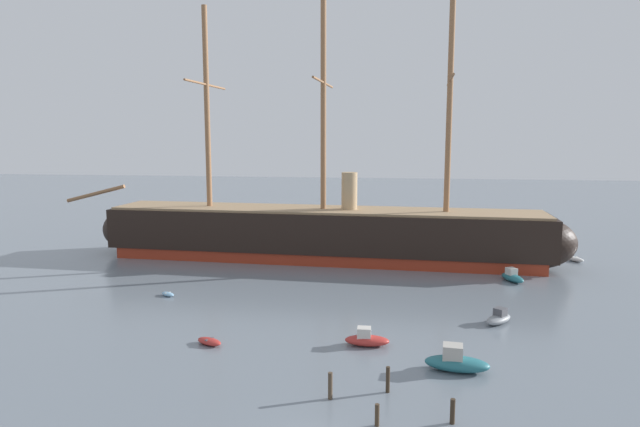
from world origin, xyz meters
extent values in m
cube|color=maroon|center=(-5.63, 47.31, 0.76)|extent=(58.64, 11.10, 1.52)
cube|color=black|center=(-5.63, 47.31, 4.23)|extent=(61.09, 11.56, 5.43)
ellipsoid|color=black|center=(-33.56, 48.44, 3.47)|extent=(11.26, 8.64, 6.95)
ellipsoid|color=black|center=(22.30, 46.18, 3.47)|extent=(11.26, 8.64, 6.95)
cube|color=#9E7F5B|center=(-5.63, 47.31, 7.11)|extent=(59.84, 10.78, 0.33)
cylinder|color=#936642|center=(-22.33, 47.98, 21.05)|extent=(0.76, 0.76, 28.21)
cylinder|color=#936642|center=(-22.33, 47.98, 24.44)|extent=(0.89, 14.58, 0.30)
cylinder|color=#936642|center=(-5.63, 47.31, 21.05)|extent=(0.76, 0.76, 28.21)
cylinder|color=#936642|center=(-5.63, 47.31, 24.44)|extent=(0.89, 14.58, 0.30)
cylinder|color=#936642|center=(11.07, 46.63, 21.05)|extent=(0.76, 0.76, 28.21)
cylinder|color=#936642|center=(11.07, 46.63, 24.44)|extent=(0.89, 14.58, 0.30)
cylinder|color=#936642|center=(-40.38, 48.71, 8.70)|extent=(9.62, 0.93, 2.89)
cylinder|color=tan|center=(-1.99, 47.16, 9.66)|extent=(2.17, 2.17, 5.43)
ellipsoid|color=#B22D28|center=(-10.75, 14.46, 0.28)|extent=(2.63, 1.93, 0.57)
cube|color=#4C4C51|center=(-10.75, 14.46, 0.50)|extent=(0.56, 0.91, 0.09)
ellipsoid|color=#236670|center=(9.20, 12.13, 0.55)|extent=(4.91, 2.44, 1.10)
cube|color=#B2ADA3|center=(8.87, 12.16, 1.44)|extent=(1.57, 1.42, 1.10)
ellipsoid|color=#B22D28|center=(2.31, 16.15, 0.43)|extent=(3.73, 1.63, 0.86)
cube|color=beige|center=(2.06, 16.15, 1.12)|extent=(1.15, 1.03, 0.86)
ellipsoid|color=#7FB2D6|center=(-20.01, 27.32, 0.22)|extent=(1.98, 1.61, 0.43)
cube|color=beige|center=(-20.01, 27.32, 0.38)|extent=(0.49, 0.67, 0.07)
ellipsoid|color=gray|center=(14.13, 23.32, 0.40)|extent=(3.30, 3.54, 0.80)
cube|color=#4C4C51|center=(14.28, 23.51, 1.04)|extent=(1.38, 1.40, 0.80)
ellipsoid|color=#236670|center=(18.45, 38.96, 0.44)|extent=(3.00, 4.08, 0.88)
cube|color=beige|center=(18.34, 39.20, 1.14)|extent=(1.41, 1.47, 0.88)
ellipsoid|color=orange|center=(-26.73, 53.35, 0.55)|extent=(4.68, 1.96, 1.09)
cube|color=#B2ADA3|center=(-26.40, 53.35, 1.42)|extent=(1.43, 1.27, 1.09)
ellipsoid|color=silver|center=(29.21, 51.18, 0.32)|extent=(2.55, 2.85, 0.63)
cube|color=beige|center=(29.21, 51.18, 0.56)|extent=(0.94, 0.79, 0.10)
cylinder|color=#423323|center=(3.63, 3.47, 0.69)|extent=(0.28, 0.28, 1.38)
cylinder|color=#4C3D2D|center=(0.42, 6.45, 0.92)|extent=(0.30, 0.30, 1.84)
cylinder|color=#382B1E|center=(8.14, 4.39, 0.79)|extent=(0.30, 0.30, 1.58)
cylinder|color=#382B1E|center=(4.18, 7.95, 0.91)|extent=(0.27, 0.27, 1.82)
camera|label=1|loc=(4.58, -27.51, 17.31)|focal=30.72mm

